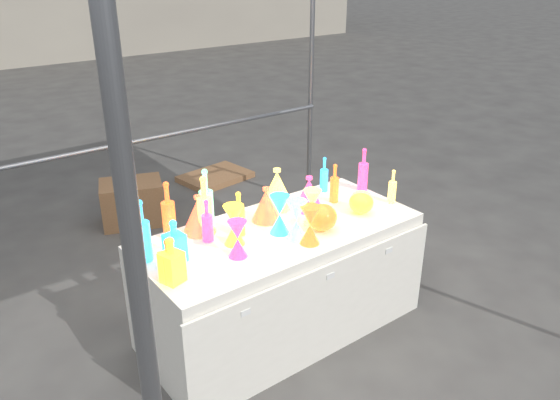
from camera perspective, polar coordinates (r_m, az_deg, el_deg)
ground at (r=3.83m, az=-0.00°, el=-13.06°), size 80.00×80.00×0.00m
display_table at (r=3.61m, az=0.09°, el=-8.40°), size 1.84×0.83×0.75m
cardboard_box_closed at (r=5.30m, az=-15.16°, el=-0.24°), size 0.66×0.58×0.41m
cardboard_box_flat at (r=6.22m, az=-6.77°, el=2.43°), size 0.81×0.63×0.06m
bottle_1 at (r=3.10m, az=-14.20°, el=-3.11°), size 0.10×0.10×0.37m
bottle_2 at (r=3.32m, az=-11.60°, el=-1.06°), size 0.09×0.09×0.37m
bottle_3 at (r=3.27m, az=-7.62°, el=-2.13°), size 0.07×0.07×0.27m
bottle_4 at (r=3.32m, az=-7.88°, el=-0.58°), size 0.11×0.11×0.38m
bottle_5 at (r=3.38m, az=-7.72°, el=0.05°), size 0.11×0.11×0.40m
bottle_6 at (r=3.31m, az=-4.32°, el=-1.41°), size 0.10×0.10×0.29m
decanter_0 at (r=2.90m, az=-11.27°, el=-6.14°), size 0.13×0.13×0.26m
decanter_1 at (r=2.92m, az=-11.49°, el=-6.07°), size 0.10×0.10×0.25m
decanter_2 at (r=3.08m, az=-10.97°, el=-4.21°), size 0.11×0.11×0.26m
hourglass_0 at (r=3.22m, az=3.15°, el=-2.64°), size 0.15×0.15×0.24m
hourglass_1 at (r=3.09m, az=-4.46°, el=-4.07°), size 0.15×0.15×0.22m
hourglass_2 at (r=3.46m, az=3.38°, el=-0.74°), size 0.12×0.12×0.23m
hourglass_3 at (r=3.27m, az=1.74°, el=-2.09°), size 0.16×0.16×0.25m
hourglass_4 at (r=3.22m, az=-4.83°, el=-2.61°), size 0.16×0.16×0.25m
hourglass_5 at (r=3.33m, az=-0.04°, el=-1.52°), size 0.16×0.16×0.25m
globe_0 at (r=3.66m, az=8.47°, el=-0.40°), size 0.19×0.19×0.13m
globe_1 at (r=3.67m, az=8.49°, el=-0.29°), size 0.18×0.18×0.13m
globe_2 at (r=3.40m, az=4.43°, el=-1.96°), size 0.23×0.23×0.15m
lampshade_0 at (r=3.38m, az=-8.50°, el=-1.45°), size 0.24×0.24×0.25m
lampshade_1 at (r=3.50m, az=-1.47°, el=-0.41°), size 0.25×0.25×0.23m
lampshade_2 at (r=3.65m, az=3.03°, el=0.74°), size 0.23×0.23×0.24m
lampshade_3 at (r=3.68m, az=-0.31°, el=1.27°), size 0.26×0.26×0.28m
bottle_8 at (r=3.94m, az=4.64°, el=2.70°), size 0.07×0.07×0.26m
bottle_9 at (r=3.77m, az=5.72°, el=1.78°), size 0.08×0.08×0.28m
bottle_10 at (r=3.98m, az=8.70°, el=3.19°), size 0.08×0.08×0.32m
bottle_11 at (r=3.82m, az=11.67°, el=1.40°), size 0.06×0.06×0.24m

